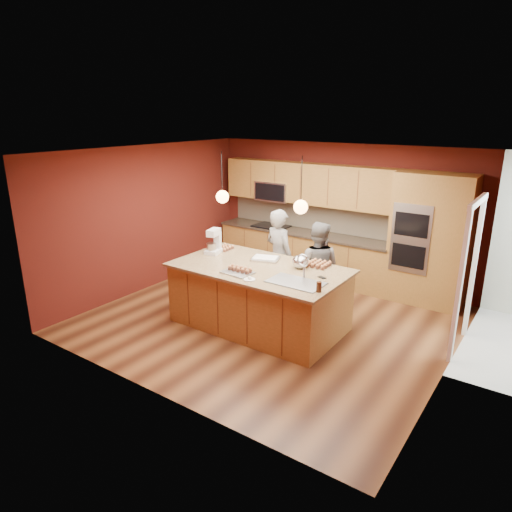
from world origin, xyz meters
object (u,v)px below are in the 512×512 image
Objects in this scene: island at (260,296)px; stand_mixer at (214,243)px; mixing_bowl at (300,262)px; person_left at (279,257)px; person_right at (317,268)px.

stand_mixer is (-1.05, 0.16, 0.66)m from island.
person_left is at bearing 139.52° from mixing_bowl.
stand_mixer is (-0.77, -0.85, 0.32)m from person_left.
island is 1.71× the size of person_right.
mixing_bowl is at bearing 80.86° from person_right.
mixing_bowl is (0.06, -0.69, 0.30)m from person_right.
person_right is 3.77× the size of stand_mixer.
person_left is at bearing -14.26° from person_right.
island is 6.45× the size of stand_mixer.
stand_mixer is 1.66× the size of mixing_bowl.
island is 1.09m from person_left.
person_left is 1.09m from mixing_bowl.
person_left is at bearing 33.94° from stand_mixer.
island is 1.25m from stand_mixer.
mixing_bowl is at bearing 30.37° from island.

